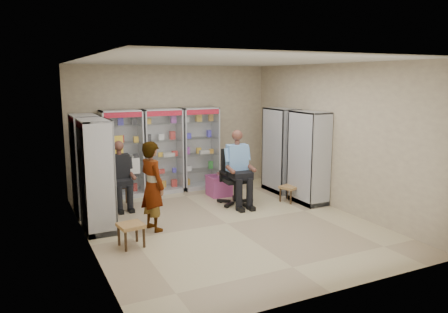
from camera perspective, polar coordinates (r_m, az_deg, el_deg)
name	(u,v)px	position (r m, az deg, el deg)	size (l,w,h in m)	color
floor	(227,223)	(8.33, 0.37, -8.73)	(6.00, 6.00, 0.00)	tan
room_shell	(227,119)	(7.91, 0.39, 4.88)	(5.02, 6.02, 3.01)	#BCAE8C
cabinet_back_left	(122,154)	(10.17, -13.14, 0.31)	(0.90, 0.50, 2.00)	silver
cabinet_back_mid	(162,151)	(10.42, -8.05, 0.71)	(0.90, 0.50, 2.00)	#BABEC2
cabinet_back_right	(199,148)	(10.74, -3.23, 1.09)	(0.90, 0.50, 2.00)	silver
cabinet_right_far	(281,150)	(10.52, 7.40, 0.82)	(0.50, 0.90, 2.00)	silver
cabinet_right_near	(309,158)	(9.64, 11.00, -0.15)	(0.50, 0.90, 2.00)	#9D9FA4
cabinet_left_far	(87,165)	(9.11, -17.52, -1.05)	(0.50, 0.90, 2.00)	#A8ACB0
cabinet_left_near	(96,176)	(8.04, -16.32, -2.44)	(0.50, 0.90, 2.00)	#9EA1A5
wooden_chair	(120,185)	(9.53, -13.48, -3.63)	(0.42, 0.42, 0.94)	#332313
seated_customer	(120,176)	(9.43, -13.47, -2.52)	(0.44, 0.60, 1.34)	black
office_chair	(236,177)	(9.42, 1.51, -2.69)	(0.65, 0.65, 1.20)	black
seated_shopkeeper	(237,170)	(9.34, 1.66, -1.78)	(0.50, 0.70, 1.52)	#6595C8
pink_trunk	(219,186)	(10.17, -0.64, -3.82)	(0.49, 0.47, 0.47)	#A9437F
tea_glass	(218,173)	(10.15, -0.79, -2.21)	(0.07, 0.07, 0.09)	#4E1406
woven_stool_a	(289,194)	(9.79, 8.54, -4.85)	(0.36, 0.36, 0.36)	olive
woven_stool_b	(131,235)	(7.35, -12.02, -10.00)	(0.38, 0.38, 0.38)	#AB7348
standing_man	(152,186)	(7.88, -9.33, -3.84)	(0.59, 0.39, 1.62)	#9B9B9E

